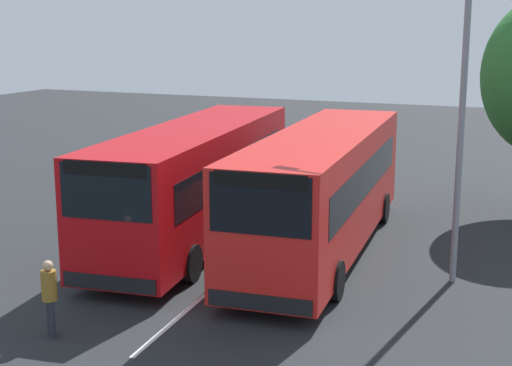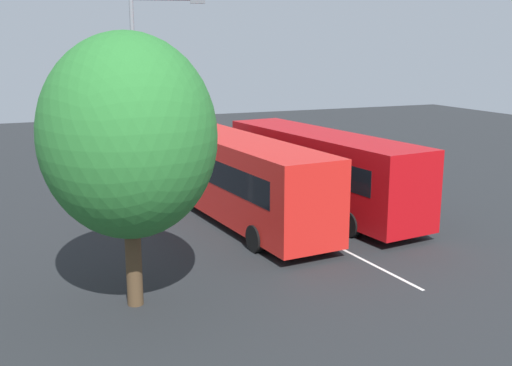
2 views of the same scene
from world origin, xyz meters
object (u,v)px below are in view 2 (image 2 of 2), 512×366
at_px(street_lamp, 142,98).
at_px(depot_tree, 128,137).
at_px(bus_far_left, 320,168).
at_px(bus_center_left, 239,177).
at_px(pedestrian, 244,160).

relative_size(street_lamp, depot_tree, 1.19).
bearing_deg(depot_tree, bus_far_left, -54.40).
bearing_deg(bus_center_left, pedestrian, -27.77).
bearing_deg(pedestrian, street_lamp, -7.31).
height_order(bus_center_left, depot_tree, depot_tree).
distance_m(bus_far_left, street_lamp, 8.13).
bearing_deg(depot_tree, bus_center_left, -40.79).
height_order(pedestrian, depot_tree, depot_tree).
height_order(bus_far_left, street_lamp, street_lamp).
bearing_deg(pedestrian, depot_tree, 6.21).
relative_size(bus_far_left, bus_center_left, 1.00).
bearing_deg(bus_center_left, street_lamp, 69.13).
xyz_separation_m(bus_far_left, street_lamp, (0.81, 7.43, 3.20)).
bearing_deg(depot_tree, pedestrian, -31.99).
bearing_deg(street_lamp, bus_center_left, -0.85).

